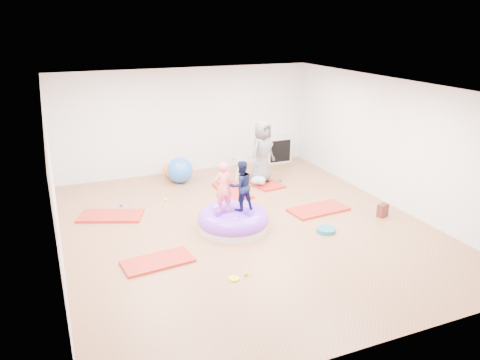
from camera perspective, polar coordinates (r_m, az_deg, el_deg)
name	(u,v)px	position (r m, az deg, el deg)	size (l,w,h in m)	color
room	(246,160)	(9.04, 0.73, 2.42)	(7.01, 8.01, 2.81)	#9D654E
gym_mat_front_left	(158,261)	(8.31, -10.00, -9.75)	(1.20, 0.60, 0.05)	red
gym_mat_mid_left	(111,216)	(10.33, -15.48, -4.23)	(1.32, 0.66, 0.06)	red
gym_mat_center_back	(232,190)	(11.40, -0.93, -1.28)	(1.28, 0.64, 0.05)	red
gym_mat_right	(318,209)	(10.42, 9.52, -3.56)	(1.30, 0.65, 0.05)	red
gym_mat_rear_right	(262,182)	(12.01, 2.72, -0.23)	(1.28, 0.64, 0.05)	red
inflatable_cushion	(233,221)	(9.36, -0.82, -4.99)	(1.43, 1.43, 0.45)	silver
child_pink	(223,185)	(9.11, -2.07, -0.61)	(0.37, 0.25, 1.03)	#FF626D
child_navy	(241,183)	(9.21, 0.13, -0.40)	(0.49, 0.39, 1.02)	black
adult_caregiver	(262,152)	(11.75, 2.72, 3.46)	(0.76, 0.50, 1.56)	#606060
infant	(259,180)	(11.67, 2.34, -0.05)	(0.39, 0.40, 0.23)	#7DACC7
ball_pit_balls	(211,209)	(10.28, -3.56, -3.58)	(4.16, 4.03, 0.08)	#2C7D40
exercise_ball_blue	(180,170)	(12.03, -7.33, 1.19)	(0.66, 0.66, 0.66)	blue
exercise_ball_orange	(171,170)	(12.48, -8.45, 1.19)	(0.40, 0.40, 0.40)	orange
infant_play_gym	(244,164)	(12.29, 0.44, 2.01)	(0.75, 0.71, 0.58)	silver
cube_shelf	(278,150)	(13.71, 4.62, 3.70)	(0.74, 0.37, 0.74)	silver
balance_disc	(326,230)	(9.43, 10.43, -6.02)	(0.38, 0.38, 0.08)	#1F6982
backpack	(383,210)	(10.40, 16.99, -3.55)	(0.24, 0.15, 0.28)	maroon
yellow_toy	(234,279)	(7.72, -0.73, -11.94)	(0.18, 0.18, 0.03)	#FFE608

